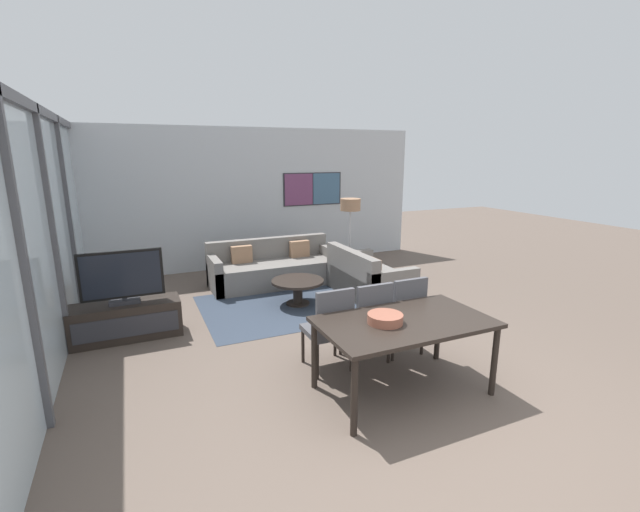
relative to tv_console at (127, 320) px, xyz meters
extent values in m
plane|color=brown|center=(2.48, -3.25, -0.23)|extent=(24.00, 24.00, 0.00)
cube|color=silver|center=(2.48, 2.91, 1.17)|extent=(7.29, 0.06, 2.80)
cube|color=#2D2D33|center=(3.79, 2.87, 1.32)|extent=(1.33, 0.01, 0.69)
cube|color=#753D66|center=(3.47, 2.87, 1.32)|extent=(0.63, 0.02, 0.65)
cube|color=#426684|center=(4.11, 2.87, 1.32)|extent=(0.63, 0.02, 0.65)
cube|color=silver|center=(-0.67, -0.17, 1.17)|extent=(0.02, 6.16, 2.80)
cube|color=#515156|center=(-0.64, -0.17, 2.52)|extent=(0.07, 6.16, 0.10)
cube|color=#515156|center=(-0.64, -1.71, 1.17)|extent=(0.07, 0.08, 2.80)
cube|color=#515156|center=(-0.64, -0.17, 1.17)|extent=(0.07, 0.08, 2.80)
cube|color=#515156|center=(-0.64, 1.37, 1.17)|extent=(0.07, 0.08, 2.80)
cube|color=#333D4C|center=(2.43, 0.28, -0.23)|extent=(2.91, 2.03, 0.01)
cube|color=black|center=(0.00, 0.00, 0.00)|extent=(1.30, 0.46, 0.47)
cube|color=#2D2D33|center=(0.00, -0.23, 0.00)|extent=(1.20, 0.01, 0.26)
cube|color=#2D2D33|center=(0.00, 0.00, 0.26)|extent=(0.36, 0.20, 0.05)
cube|color=#2D2D33|center=(0.00, 0.00, 0.32)|extent=(0.06, 0.03, 0.08)
cube|color=black|center=(0.00, 0.00, 0.60)|extent=(0.97, 0.04, 0.60)
cube|color=black|center=(0.00, -0.02, 0.60)|extent=(0.90, 0.01, 0.54)
cube|color=slate|center=(2.43, 1.42, -0.02)|extent=(2.26, 0.86, 0.42)
cube|color=slate|center=(2.43, 1.77, 0.16)|extent=(2.26, 0.16, 0.79)
cube|color=slate|center=(1.37, 1.42, 0.07)|extent=(0.14, 0.86, 0.60)
cube|color=slate|center=(3.49, 1.42, 0.07)|extent=(0.14, 0.86, 0.60)
cube|color=#9E7556|center=(1.88, 1.59, 0.34)|extent=(0.36, 0.12, 0.30)
cube|color=#9E7556|center=(2.97, 1.59, 0.34)|extent=(0.36, 0.12, 0.30)
cube|color=slate|center=(3.68, 0.21, -0.02)|extent=(0.86, 1.52, 0.42)
cube|color=slate|center=(3.33, 0.21, 0.16)|extent=(0.16, 1.52, 0.79)
cube|color=slate|center=(3.68, -0.48, 0.07)|extent=(0.86, 0.14, 0.60)
cube|color=slate|center=(3.68, 0.90, 0.07)|extent=(0.86, 0.14, 0.60)
cube|color=#9E7556|center=(3.51, -0.13, 0.34)|extent=(0.12, 0.36, 0.30)
cylinder|color=black|center=(2.43, 0.28, -0.22)|extent=(0.36, 0.36, 0.03)
cylinder|color=black|center=(2.43, 0.28, -0.06)|extent=(0.15, 0.15, 0.35)
cylinder|color=black|center=(2.43, 0.28, 0.14)|extent=(0.81, 0.81, 0.04)
cube|color=black|center=(2.46, -2.47, 0.49)|extent=(1.65, 0.95, 0.04)
cylinder|color=black|center=(1.70, -2.89, 0.12)|extent=(0.06, 0.06, 0.71)
cylinder|color=black|center=(3.22, -2.89, 0.12)|extent=(0.06, 0.06, 0.71)
cylinder|color=black|center=(1.70, -2.06, 0.12)|extent=(0.06, 0.06, 0.71)
cylinder|color=black|center=(3.22, -2.06, 0.12)|extent=(0.06, 0.06, 0.71)
cube|color=#4C4C51|center=(1.99, -1.72, 0.19)|extent=(0.46, 0.46, 0.06)
cube|color=#4C4C51|center=(1.99, -1.93, 0.47)|extent=(0.42, 0.05, 0.49)
cylinder|color=black|center=(1.79, -1.92, -0.03)|extent=(0.04, 0.04, 0.40)
cylinder|color=black|center=(2.19, -1.92, -0.03)|extent=(0.04, 0.04, 0.40)
cylinder|color=black|center=(1.79, -1.52, -0.03)|extent=(0.04, 0.04, 0.40)
cylinder|color=black|center=(2.19, -1.52, -0.03)|extent=(0.04, 0.04, 0.40)
cube|color=#4C4C51|center=(2.46, -1.72, 0.19)|extent=(0.46, 0.46, 0.06)
cube|color=#4C4C51|center=(2.46, -1.93, 0.47)|extent=(0.42, 0.05, 0.49)
cylinder|color=black|center=(2.26, -1.92, -0.03)|extent=(0.04, 0.04, 0.40)
cylinder|color=black|center=(2.66, -1.92, -0.03)|extent=(0.04, 0.04, 0.40)
cylinder|color=black|center=(2.26, -1.52, -0.03)|extent=(0.04, 0.04, 0.40)
cylinder|color=black|center=(2.66, -1.52, -0.03)|extent=(0.04, 0.04, 0.40)
cube|color=#4C4C51|center=(2.93, -1.71, 0.19)|extent=(0.46, 0.46, 0.06)
cube|color=#4C4C51|center=(2.93, -1.91, 0.47)|extent=(0.42, 0.05, 0.49)
cylinder|color=black|center=(2.73, -1.91, -0.03)|extent=(0.04, 0.04, 0.40)
cylinder|color=black|center=(3.13, -1.91, -0.03)|extent=(0.04, 0.04, 0.40)
cylinder|color=black|center=(2.73, -1.51, -0.03)|extent=(0.04, 0.04, 0.40)
cylinder|color=black|center=(3.13, -1.51, -0.03)|extent=(0.04, 0.04, 0.40)
cylinder|color=#995642|center=(2.25, -2.45, 0.56)|extent=(0.33, 0.33, 0.09)
torus|color=#995642|center=(2.25, -2.45, 0.59)|extent=(0.33, 0.33, 0.02)
cylinder|color=#2D2D33|center=(3.89, 1.33, -0.22)|extent=(0.28, 0.28, 0.02)
cylinder|color=#B7B7BC|center=(3.89, 1.33, 0.41)|extent=(0.03, 0.03, 1.24)
cylinder|color=#9E7556|center=(3.89, 1.33, 1.14)|extent=(0.37, 0.37, 0.22)
camera|label=1|loc=(0.17, -5.63, 2.06)|focal=24.00mm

